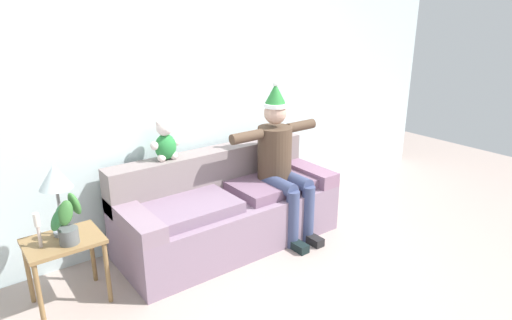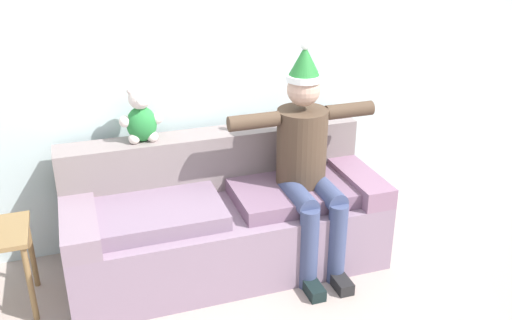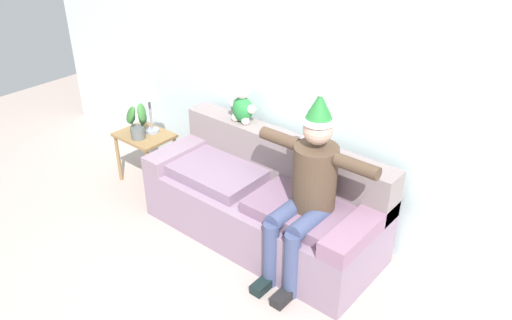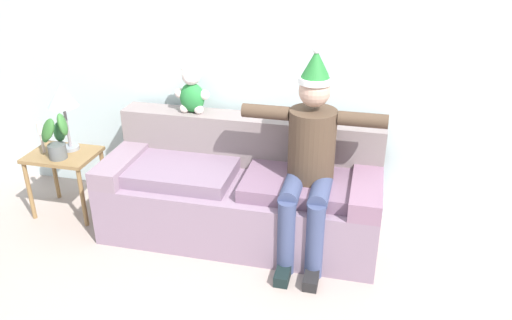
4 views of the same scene
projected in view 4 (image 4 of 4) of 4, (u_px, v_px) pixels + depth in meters
ground_plane at (202, 315)px, 3.27m from camera, size 10.00×10.00×0.00m
back_wall at (257, 50)px, 4.05m from camera, size 7.00×0.10×2.70m
couch at (243, 191)px, 4.03m from camera, size 2.12×0.86×0.88m
person_seated at (310, 155)px, 3.59m from camera, size 1.02×0.77×1.55m
teddy_bear at (192, 92)px, 4.05m from camera, size 0.29×0.17×0.38m
side_table at (64, 163)px, 4.24m from camera, size 0.55×0.42×0.55m
table_lamp at (62, 99)px, 4.08m from camera, size 0.24×0.24×0.56m
potted_plant at (55, 138)px, 4.04m from camera, size 0.26×0.24×0.39m
candle_tall at (41, 133)px, 4.14m from camera, size 0.04×0.04×0.27m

